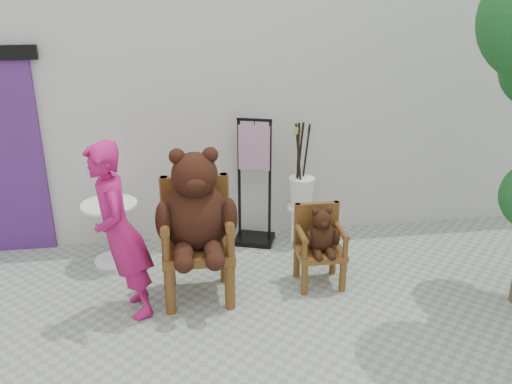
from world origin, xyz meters
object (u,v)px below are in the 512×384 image
chair_small (320,238)px  chair_big (196,217)px  cafe_table (111,226)px  person (120,232)px  stool_bucket (301,192)px  display_stand (254,197)px

chair_small → chair_big: bearing=-176.6°
chair_small → cafe_table: (-2.14, 0.77, -0.07)m
person → stool_bucket: 2.31m
person → display_stand: bearing=119.7°
person → cafe_table: bearing=178.5°
cafe_table → stool_bucket: stool_bucket is taller
stool_bucket → chair_small: bearing=-91.2°
person → display_stand: person is taller
chair_big → person: person is taller
person → cafe_table: (-0.22, 1.05, -0.40)m
chair_small → person: (-1.93, -0.28, 0.33)m
display_stand → person: bearing=-118.3°
chair_big → person: size_ratio=0.91×
stool_bucket → display_stand: bearing=172.7°
display_stand → stool_bucket: display_stand is taller
chair_big → stool_bucket: chair_big is taller
chair_small → display_stand: display_stand is taller
chair_small → stool_bucket: bearing=88.8°
chair_small → display_stand: 1.15m
person → cafe_table: person is taller
chair_small → display_stand: bearing=116.8°
stool_bucket → cafe_table: bearing=-175.1°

